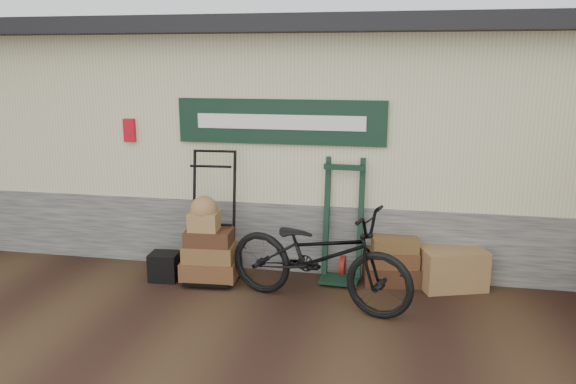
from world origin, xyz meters
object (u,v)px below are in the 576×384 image
object	(u,v)px
green_barrow	(343,221)
wicker_hamper	(452,268)
suitcase_stack	(392,260)
bicycle	(318,250)
black_trunk	(165,266)
porter_trolley	(212,215)

from	to	relation	value
green_barrow	wicker_hamper	size ratio (longest dim) A/B	2.03
green_barrow	suitcase_stack	xyz separation A→B (m)	(0.61, 0.00, -0.46)
bicycle	suitcase_stack	bearing A→B (deg)	-28.90
suitcase_stack	bicycle	xyz separation A→B (m)	(-0.81, -0.79, 0.34)
suitcase_stack	black_trunk	world-z (taller)	suitcase_stack
wicker_hamper	suitcase_stack	bearing A→B (deg)	180.00
green_barrow	bicycle	xyz separation A→B (m)	(-0.19, -0.79, -0.12)
green_barrow	black_trunk	size ratio (longest dim) A/B	4.38
porter_trolley	suitcase_stack	distance (m)	2.28
black_trunk	porter_trolley	bearing A→B (deg)	17.37
bicycle	porter_trolley	bearing A→B (deg)	86.03
bicycle	black_trunk	bearing A→B (deg)	96.85
porter_trolley	wicker_hamper	xyz separation A→B (m)	(2.92, 0.26, -0.57)
wicker_hamper	black_trunk	size ratio (longest dim) A/B	2.16
green_barrow	suitcase_stack	distance (m)	0.77
wicker_hamper	porter_trolley	bearing A→B (deg)	-174.99
wicker_hamper	black_trunk	xyz separation A→B (m)	(-3.50, -0.44, -0.07)
black_trunk	wicker_hamper	bearing A→B (deg)	7.14
green_barrow	black_trunk	distance (m)	2.30
wicker_hamper	green_barrow	bearing A→B (deg)	180.00
wicker_hamper	black_trunk	world-z (taller)	wicker_hamper
green_barrow	bicycle	size ratio (longest dim) A/B	0.69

